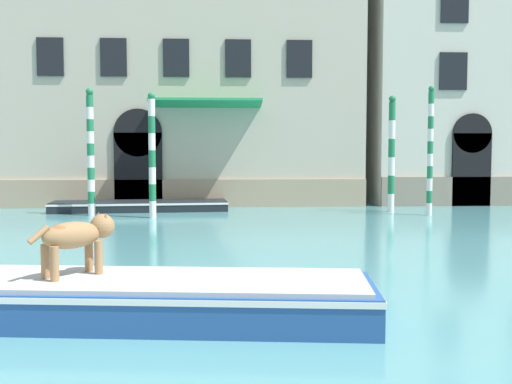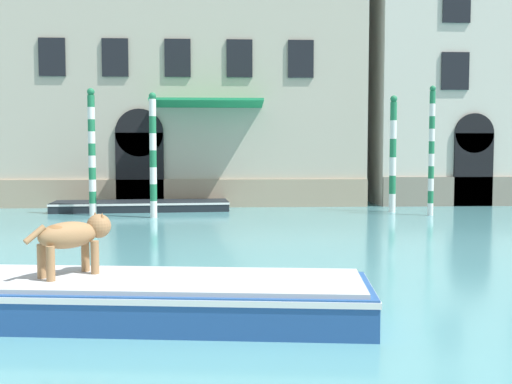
{
  "view_description": "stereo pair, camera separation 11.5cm",
  "coord_description": "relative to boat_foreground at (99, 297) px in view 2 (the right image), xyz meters",
  "views": [
    {
      "loc": [
        4.83,
        -3.1,
        2.36
      ],
      "look_at": [
        5.75,
        13.5,
        1.2
      ],
      "focal_mm": 42.0,
      "sensor_mm": 36.0,
      "label": 1
    },
    {
      "loc": [
        4.94,
        -3.1,
        2.36
      ],
      "look_at": [
        5.75,
        13.5,
        1.2
      ],
      "focal_mm": 42.0,
      "sensor_mm": 36.0,
      "label": 2
    }
  ],
  "objects": [
    {
      "name": "boat_foreground",
      "position": [
        0.0,
        0.0,
        0.0
      ],
      "size": [
        7.74,
        2.63,
        0.59
      ],
      "rotation": [
        0.0,
        0.0,
        -0.11
      ],
      "color": "#234C8C",
      "rests_on": "ground_plane"
    },
    {
      "name": "dog_on_deck",
      "position": [
        -0.36,
        0.16,
        0.84
      ],
      "size": [
        1.03,
        0.98,
        0.87
      ],
      "rotation": [
        0.0,
        0.0,
        0.75
      ],
      "color": "#997047",
      "rests_on": "boat_foreground"
    },
    {
      "name": "mooring_pole_0",
      "position": [
        8.13,
        14.17,
        1.92
      ],
      "size": [
        0.26,
        0.26,
        4.44
      ],
      "color": "white",
      "rests_on": "ground_plane"
    },
    {
      "name": "mooring_pole_2",
      "position": [
        9.18,
        12.91,
        2.04
      ],
      "size": [
        0.21,
        0.21,
        4.67
      ],
      "color": "white",
      "rests_on": "ground_plane"
    },
    {
      "name": "palazzo_right",
      "position": [
        14.75,
        19.49,
        8.38
      ],
      "size": [
        12.77,
        6.13,
        17.42
      ],
      "color": "beige",
      "rests_on": "ground_plane"
    },
    {
      "name": "mooring_pole_3",
      "position": [
        -0.77,
        12.69,
        1.89
      ],
      "size": [
        0.25,
        0.25,
        4.37
      ],
      "color": "white",
      "rests_on": "ground_plane"
    },
    {
      "name": "palazzo_left",
      "position": [
        -0.19,
        19.49,
        6.27
      ],
      "size": [
        15.77,
        7.4,
        13.21
      ],
      "color": "#BCB29E",
      "rests_on": "ground_plane"
    },
    {
      "name": "boat_moored_near_palazzo",
      "position": [
        -1.54,
        15.17,
        -0.11
      ],
      "size": [
        6.9,
        2.37,
        0.38
      ],
      "rotation": [
        0.0,
        0.0,
        0.08
      ],
      "color": "black",
      "rests_on": "ground_plane"
    },
    {
      "name": "mooring_pole_1",
      "position": [
        -3.07,
        13.58,
        2.0
      ],
      "size": [
        0.27,
        0.27,
        4.59
      ],
      "color": "white",
      "rests_on": "ground_plane"
    }
  ]
}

